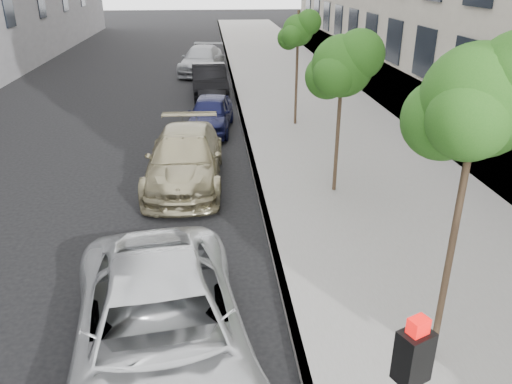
{
  "coord_description": "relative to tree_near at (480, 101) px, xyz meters",
  "views": [
    {
      "loc": [
        -0.09,
        -4.28,
        5.63
      ],
      "look_at": [
        0.77,
        4.97,
        1.5
      ],
      "focal_mm": 35.0,
      "sensor_mm": 36.0,
      "label": 1
    }
  ],
  "objects": [
    {
      "name": "sidewalk",
      "position": [
        1.07,
        22.5,
        -4.1
      ],
      "size": [
        6.4,
        72.0,
        0.14
      ],
      "primitive_type": "cube",
      "color": "gray",
      "rests_on": "ground"
    },
    {
      "name": "sedan_rear",
      "position": [
        -3.72,
        24.7,
        -3.4
      ],
      "size": [
        3.04,
        5.59,
        1.54
      ],
      "primitive_type": "imported",
      "rotation": [
        0.0,
        0.0,
        -0.17
      ],
      "color": "#93979B",
      "rests_on": "ground"
    },
    {
      "name": "curb",
      "position": [
        -2.05,
        22.5,
        -4.1
      ],
      "size": [
        0.15,
        72.0,
        0.14
      ],
      "primitive_type": "cube",
      "color": "#9E9B93",
      "rests_on": "ground"
    },
    {
      "name": "sedan_black",
      "position": [
        -3.33,
        18.53,
        -3.41
      ],
      "size": [
        1.82,
        4.65,
        1.51
      ],
      "primitive_type": "imported",
      "rotation": [
        0.0,
        0.0,
        0.05
      ],
      "color": "black",
      "rests_on": "ground"
    },
    {
      "name": "tree_near",
      "position": [
        0.0,
        0.0,
        0.0
      ],
      "size": [
        1.76,
        1.56,
        4.9
      ],
      "color": "#38281C",
      "rests_on": "sidewalk"
    },
    {
      "name": "tree_mid",
      "position": [
        0.0,
        6.5,
        -0.69
      ],
      "size": [
        1.84,
        1.64,
        4.25
      ],
      "color": "#38281C",
      "rests_on": "sidewalk"
    },
    {
      "name": "minivan",
      "position": [
        -4.17,
        0.2,
        -3.39
      ],
      "size": [
        3.29,
        5.86,
        1.55
      ],
      "primitive_type": "imported",
      "rotation": [
        0.0,
        0.0,
        0.13
      ],
      "color": "silver",
      "rests_on": "ground"
    },
    {
      "name": "suv",
      "position": [
        -4.1,
        7.71,
        -3.42
      ],
      "size": [
        2.28,
        5.21,
        1.49
      ],
      "primitive_type": "imported",
      "rotation": [
        0.0,
        0.0,
        -0.04
      ],
      "color": "tan",
      "rests_on": "ground"
    },
    {
      "name": "sedan_blue",
      "position": [
        -3.33,
        12.82,
        -3.5
      ],
      "size": [
        2.04,
        4.06,
        1.33
      ],
      "primitive_type": "imported",
      "rotation": [
        0.0,
        0.0,
        -0.13
      ],
      "color": "#101236",
      "rests_on": "ground"
    },
    {
      "name": "tree_far",
      "position": [
        -0.0,
        13.0,
        -0.53
      ],
      "size": [
        1.53,
        1.33,
        4.25
      ],
      "color": "#38281C",
      "rests_on": "sidewalk"
    }
  ]
}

